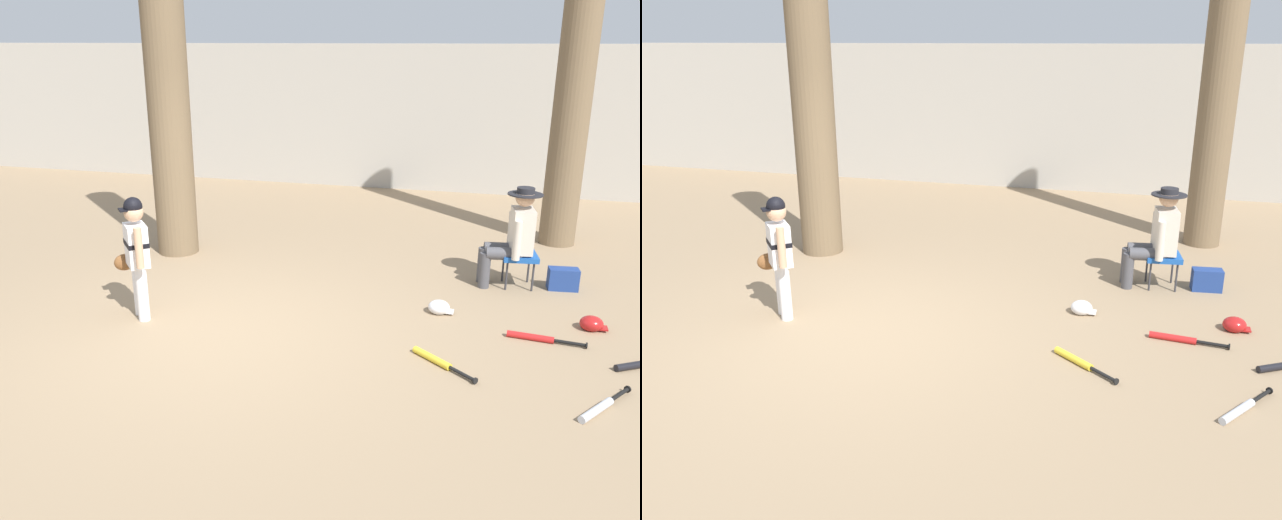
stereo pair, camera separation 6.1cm
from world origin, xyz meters
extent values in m
plane|color=#937A5B|center=(0.00, 0.00, 0.00)|extent=(60.00, 60.00, 0.00)
cube|color=#ADA89E|center=(0.00, 7.39, 1.37)|extent=(18.00, 0.36, 2.73)
cylinder|color=brown|center=(-1.65, 2.39, 2.27)|extent=(0.55, 0.55, 4.53)
cone|color=brown|center=(-1.65, 2.39, 0.00)|extent=(0.84, 0.84, 0.33)
cylinder|color=brown|center=(3.45, 4.21, 2.44)|extent=(0.50, 0.50, 4.88)
cone|color=brown|center=(3.45, 4.21, 0.00)|extent=(0.75, 0.75, 0.30)
cylinder|color=white|center=(-0.91, 0.15, 0.29)|extent=(0.12, 0.12, 0.58)
cylinder|color=white|center=(-1.03, 0.28, 0.29)|extent=(0.12, 0.12, 0.58)
cube|color=white|center=(-0.97, 0.22, 0.80)|extent=(0.35, 0.36, 0.44)
cube|color=black|center=(-0.97, 0.22, 0.82)|extent=(0.36, 0.37, 0.05)
sphere|color=tan|center=(-0.97, 0.22, 1.15)|extent=(0.20, 0.20, 0.20)
sphere|color=black|center=(-0.97, 0.22, 1.21)|extent=(0.19, 0.19, 0.19)
cube|color=black|center=(-1.04, 0.16, 1.19)|extent=(0.17, 0.17, 0.02)
cylinder|color=tan|center=(-0.83, 0.02, 0.84)|extent=(0.11, 0.11, 0.42)
cylinder|color=tan|center=(-1.14, 0.35, 0.72)|extent=(0.11, 0.11, 0.40)
ellipsoid|color=brown|center=(-1.20, 0.32, 0.56)|extent=(0.24, 0.24, 0.18)
cube|color=#194C9E|center=(2.88, 2.23, 0.38)|extent=(0.45, 0.45, 0.06)
cylinder|color=#333338|center=(2.75, 2.06, 0.19)|extent=(0.02, 0.02, 0.38)
cylinder|color=#333338|center=(2.71, 2.36, 0.19)|extent=(0.02, 0.02, 0.38)
cylinder|color=#333338|center=(3.05, 2.10, 0.19)|extent=(0.02, 0.02, 0.38)
cylinder|color=#333338|center=(3.00, 2.40, 0.19)|extent=(0.02, 0.02, 0.38)
cylinder|color=#47474C|center=(2.49, 2.08, 0.21)|extent=(0.13, 0.13, 0.43)
cylinder|color=#47474C|center=(2.47, 2.28, 0.21)|extent=(0.13, 0.13, 0.43)
cylinder|color=#47474C|center=(2.69, 2.10, 0.43)|extent=(0.42, 0.20, 0.15)
cylinder|color=#47474C|center=(2.66, 2.30, 0.43)|extent=(0.42, 0.20, 0.15)
cube|color=beige|center=(2.88, 2.23, 0.69)|extent=(0.29, 0.39, 0.52)
cylinder|color=beige|center=(2.83, 2.00, 0.63)|extent=(0.10, 0.10, 0.46)
cylinder|color=beige|center=(2.77, 2.44, 0.63)|extent=(0.10, 0.10, 0.46)
sphere|color=tan|center=(2.88, 2.23, 1.09)|extent=(0.22, 0.22, 0.22)
cylinder|color=#232328|center=(2.88, 2.23, 1.12)|extent=(0.40, 0.40, 0.02)
cylinder|color=#232328|center=(2.88, 2.23, 1.16)|extent=(0.20, 0.20, 0.09)
cube|color=navy|center=(3.40, 2.25, 0.13)|extent=(0.36, 0.22, 0.26)
cylinder|color=yellow|center=(2.11, 0.01, 0.03)|extent=(0.39, 0.33, 0.07)
cylinder|color=black|center=(2.40, -0.23, 0.03)|extent=(0.25, 0.21, 0.03)
cylinder|color=black|center=(2.51, -0.32, 0.03)|extent=(0.05, 0.05, 0.06)
cylinder|color=black|center=(3.91, 0.36, 0.03)|extent=(0.44, 0.31, 0.07)
cylinder|color=#B7BCC6|center=(3.46, -0.55, 0.03)|extent=(0.31, 0.40, 0.07)
cylinder|color=black|center=(3.67, -0.25, 0.03)|extent=(0.19, 0.26, 0.03)
cylinder|color=black|center=(3.75, -0.13, 0.03)|extent=(0.06, 0.05, 0.06)
cylinder|color=red|center=(2.99, 0.72, 0.03)|extent=(0.45, 0.12, 0.07)
cylinder|color=black|center=(3.36, 0.67, 0.03)|extent=(0.30, 0.07, 0.03)
cylinder|color=black|center=(3.51, 0.66, 0.03)|extent=(0.02, 0.06, 0.06)
ellipsoid|color=#A81919|center=(3.60, 1.13, 0.07)|extent=(0.23, 0.21, 0.16)
cube|color=#A81919|center=(3.71, 1.13, 0.03)|extent=(0.09, 0.12, 0.02)
ellipsoid|color=silver|center=(2.06, 1.15, 0.07)|extent=(0.23, 0.21, 0.16)
cube|color=silver|center=(2.17, 1.15, 0.03)|extent=(0.09, 0.12, 0.02)
camera|label=1|loc=(2.55, -5.49, 2.81)|focal=36.86mm
camera|label=2|loc=(2.61, -5.48, 2.81)|focal=36.86mm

